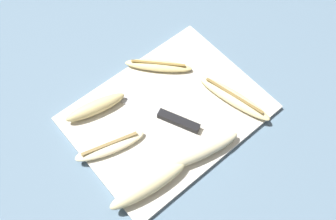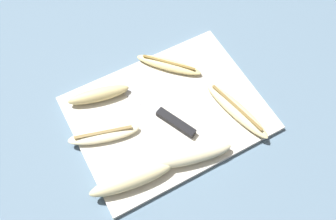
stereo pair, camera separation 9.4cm
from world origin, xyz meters
name	(u,v)px [view 2 (the right image)]	position (x,y,z in m)	size (l,w,h in m)	color
ground_plane	(168,114)	(0.00, 0.00, 0.00)	(4.00, 4.00, 0.00)	slate
cutting_board	(168,113)	(0.00, 0.00, 0.01)	(0.45, 0.34, 0.01)	beige
knife	(170,118)	(-0.01, -0.02, 0.02)	(0.11, 0.22, 0.02)	black
banana_soft_right	(131,180)	(-0.16, -0.12, 0.03)	(0.19, 0.07, 0.04)	beige
banana_bright_far	(104,134)	(-0.16, 0.01, 0.02)	(0.17, 0.09, 0.02)	beige
banana_ripe_center	(236,110)	(0.14, -0.08, 0.02)	(0.08, 0.21, 0.02)	beige
banana_golden_short	(169,65)	(0.07, 0.12, 0.02)	(0.14, 0.15, 0.02)	#EDD689
banana_spotted_left	(99,95)	(-0.13, 0.12, 0.03)	(0.15, 0.07, 0.03)	#DBC684
banana_pale_long	(186,156)	(-0.02, -0.13, 0.03)	(0.21, 0.10, 0.04)	beige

